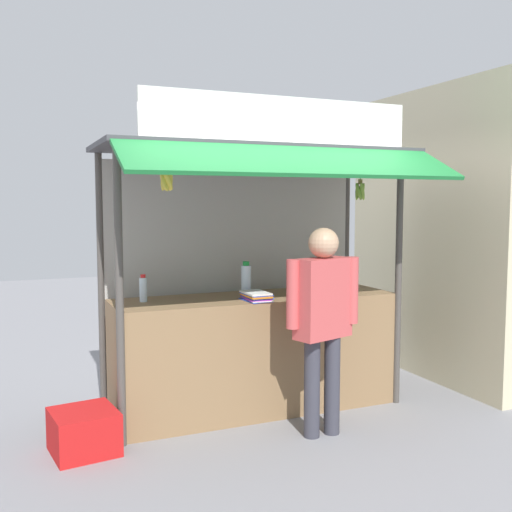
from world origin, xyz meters
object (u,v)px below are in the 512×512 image
at_px(water_bottle_back_left, 246,280).
at_px(magazine_stack_back_right, 320,289).
at_px(magazine_stack_front_left, 256,296).
at_px(water_bottle_far_left, 292,279).
at_px(banana_bunch_rightmost, 167,181).
at_px(water_bottle_center, 143,289).
at_px(banana_bunch_inner_right, 360,191).
at_px(water_bottle_left, 350,278).
at_px(plastic_crate, 84,432).
at_px(vendor_person, 323,312).

bearing_deg(water_bottle_back_left, magazine_stack_back_right, -1.67).
height_order(water_bottle_back_left, magazine_stack_front_left, water_bottle_back_left).
distance_m(water_bottle_far_left, magazine_stack_back_right, 0.28).
xyz_separation_m(magazine_stack_back_right, banana_bunch_rightmost, (-1.52, -0.45, 0.94)).
distance_m(water_bottle_center, magazine_stack_back_right, 1.60).
distance_m(banana_bunch_rightmost, banana_bunch_inner_right, 1.64).
bearing_deg(water_bottle_far_left, banana_bunch_inner_right, -62.68).
bearing_deg(water_bottle_left, plastic_crate, -171.20).
relative_size(magazine_stack_front_left, plastic_crate, 0.71).
bearing_deg(water_bottle_back_left, plastic_crate, -164.92).
xyz_separation_m(magazine_stack_back_right, banana_bunch_inner_right, (0.12, -0.44, 0.88)).
xyz_separation_m(magazine_stack_front_left, magazine_stack_back_right, (0.72, 0.20, -0.01)).
distance_m(banana_bunch_inner_right, plastic_crate, 2.86).
xyz_separation_m(water_bottle_back_left, plastic_crate, (-1.42, -0.38, -0.98)).
bearing_deg(water_bottle_left, banana_bunch_rightmost, -165.90).
height_order(magazine_stack_back_right, banana_bunch_inner_right, banana_bunch_inner_right).
bearing_deg(vendor_person, water_bottle_far_left, 61.16).
distance_m(water_bottle_center, banana_bunch_inner_right, 1.96).
xyz_separation_m(water_bottle_back_left, magazine_stack_front_left, (-0.00, -0.22, -0.11)).
relative_size(water_bottle_center, banana_bunch_rightmost, 0.91).
xyz_separation_m(water_bottle_center, banana_bunch_inner_right, (1.71, -0.55, 0.80)).
distance_m(water_bottle_back_left, vendor_person, 0.85).
height_order(magazine_stack_front_left, vendor_person, vendor_person).
distance_m(magazine_stack_back_right, banana_bunch_inner_right, 1.00).
xyz_separation_m(water_bottle_center, water_bottle_left, (1.91, -0.09, 0.00)).
height_order(banana_bunch_rightmost, banana_bunch_inner_right, same).
distance_m(water_bottle_back_left, water_bottle_far_left, 0.54).
distance_m(water_bottle_left, banana_bunch_rightmost, 2.09).
bearing_deg(banana_bunch_inner_right, vendor_person, -149.28).
height_order(water_bottle_left, vendor_person, vendor_person).
bearing_deg(banana_bunch_inner_right, water_bottle_center, 162.15).
distance_m(magazine_stack_front_left, banana_bunch_inner_right, 1.23).
bearing_deg(water_bottle_center, plastic_crate, -139.57).
distance_m(water_bottle_left, banana_bunch_inner_right, 0.95).
bearing_deg(banana_bunch_rightmost, magazine_stack_back_right, 16.28).
xyz_separation_m(water_bottle_far_left, water_bottle_left, (0.53, -0.16, 0.00)).
relative_size(water_bottle_left, banana_bunch_rightmost, 0.93).
bearing_deg(water_bottle_far_left, plastic_crate, -164.52).
bearing_deg(magazine_stack_back_right, magazine_stack_front_left, -164.13).
distance_m(water_bottle_back_left, banana_bunch_inner_right, 1.22).
height_order(water_bottle_far_left, vendor_person, vendor_person).
distance_m(banana_bunch_rightmost, plastic_crate, 1.91).
xyz_separation_m(banana_bunch_inner_right, plastic_crate, (-2.26, 0.08, -1.75)).
height_order(water_bottle_far_left, water_bottle_left, water_bottle_left).
bearing_deg(water_bottle_far_left, water_bottle_center, -177.20).
height_order(water_bottle_left, plastic_crate, water_bottle_left).
distance_m(water_bottle_far_left, vendor_person, 0.95).
relative_size(magazine_stack_back_right, banana_bunch_rightmost, 1.37).
bearing_deg(water_bottle_left, magazine_stack_back_right, -176.61).
bearing_deg(plastic_crate, magazine_stack_front_left, 6.36).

